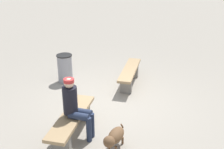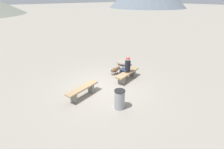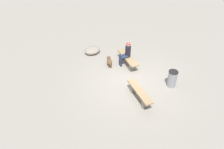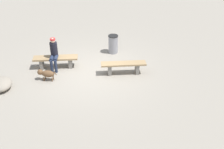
{
  "view_description": "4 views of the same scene",
  "coord_description": "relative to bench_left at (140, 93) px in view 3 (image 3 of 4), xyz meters",
  "views": [
    {
      "loc": [
        5.53,
        2.82,
        3.51
      ],
      "look_at": [
        -0.73,
        -0.37,
        0.46
      ],
      "focal_mm": 45.58,
      "sensor_mm": 36.0,
      "label": 1
    },
    {
      "loc": [
        -4.69,
        -6.17,
        4.22
      ],
      "look_at": [
        0.74,
        0.22,
        0.42
      ],
      "focal_mm": 27.83,
      "sensor_mm": 36.0,
      "label": 2
    },
    {
      "loc": [
        -8.48,
        2.26,
        6.95
      ],
      "look_at": [
        0.17,
        0.91,
        0.41
      ],
      "focal_mm": 36.57,
      "sensor_mm": 36.0,
      "label": 3
    },
    {
      "loc": [
        -2.25,
        8.86,
        5.55
      ],
      "look_at": [
        -1.01,
        1.09,
        0.65
      ],
      "focal_mm": 42.73,
      "sensor_mm": 36.0,
      "label": 4
    }
  ],
  "objects": [
    {
      "name": "bench_left",
      "position": [
        0.0,
        0.0,
        0.0
      ],
      "size": [
        1.78,
        0.75,
        0.48
      ],
      "rotation": [
        0.0,
        0.0,
        0.23
      ],
      "color": "gray",
      "rests_on": "ground"
    },
    {
      "name": "boulder",
      "position": [
        4.24,
        1.71,
        -0.15
      ],
      "size": [
        1.13,
        1.19,
        0.37
      ],
      "primitive_type": "ellipsoid",
      "rotation": [
        0.0,
        0.0,
        0.52
      ],
      "color": "gray",
      "rests_on": "ground"
    },
    {
      "name": "dog",
      "position": [
        2.81,
        0.93,
        -0.05
      ],
      "size": [
        0.75,
        0.27,
        0.44
      ],
      "rotation": [
        0.0,
        0.0,
        0.02
      ],
      "color": "brown",
      "rests_on": "ground"
    },
    {
      "name": "trash_bin",
      "position": [
        0.68,
        -1.74,
        0.08
      ],
      "size": [
        0.44,
        0.44,
        0.83
      ],
      "color": "gray",
      "rests_on": "ground"
    },
    {
      "name": "seated_person",
      "position": [
        2.78,
        0.04,
        0.39
      ],
      "size": [
        0.38,
        0.62,
        1.29
      ],
      "rotation": [
        0.0,
        0.0,
        0.18
      ],
      "color": "black",
      "rests_on": "ground"
    },
    {
      "name": "ground",
      "position": [
        1.27,
        0.09,
        -0.37
      ],
      "size": [
        210.0,
        210.0,
        0.06
      ],
      "primitive_type": "cube",
      "color": "gray"
    },
    {
      "name": "bench_right",
      "position": [
        2.78,
        -0.06,
        -0.0
      ],
      "size": [
        1.83,
        0.82,
        0.47
      ],
      "rotation": [
        0.0,
        0.0,
        0.23
      ],
      "color": "gray",
      "rests_on": "ground"
    }
  ]
}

